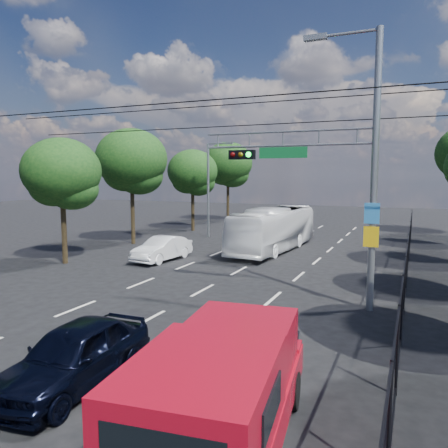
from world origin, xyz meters
The scene contains 14 objects.
ground centered at (0.00, 0.00, 0.00)m, with size 120.00×120.00×0.00m, color black.
lane_markings centered at (0.00, 14.00, 0.01)m, with size 6.12×38.00×0.01m.
signal_mast centered at (5.28, 7.99, 5.24)m, with size 6.43×0.39×9.50m.
streetlight_left centered at (-6.33, 22.00, 3.94)m, with size 2.09×0.22×7.08m.
utility_wires centered at (0.00, 8.83, 7.23)m, with size 22.00×5.04×0.74m.
fence_right centered at (7.60, 12.17, 1.03)m, with size 0.06×34.03×2.00m.
tree_left_b centered at (-9.18, 10.02, 4.58)m, with size 4.08×4.08×6.63m.
tree_left_c centered at (-9.78, 17.02, 5.40)m, with size 4.80×4.80×7.80m.
tree_left_d centered at (-9.38, 25.02, 4.72)m, with size 4.20×4.20×6.83m.
tree_left_e centered at (-9.58, 33.02, 5.53)m, with size 4.92×4.92×7.99m.
red_pickup centered at (5.01, -1.26, 1.12)m, with size 2.71×5.81×2.09m.
navy_hatchback centered at (1.02, -0.40, 0.71)m, with size 1.68×4.17×1.42m, color black.
white_bus centered at (-0.18, 18.29, 1.35)m, with size 2.26×9.66×2.69m, color white.
white_van centered at (-4.84, 12.74, 0.65)m, with size 1.39×3.98×1.31m, color white.
Camera 1 is at (7.81, -7.59, 4.68)m, focal length 35.00 mm.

